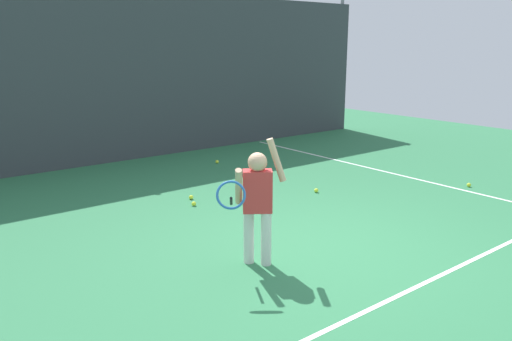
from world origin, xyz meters
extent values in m
plane|color=#2D7247|center=(0.00, 0.00, 0.00)|extent=(20.00, 20.00, 0.00)
cube|color=white|center=(0.00, -1.25, 0.00)|extent=(9.00, 0.05, 0.00)
cube|color=white|center=(3.50, 1.00, 0.00)|extent=(0.05, 9.00, 0.00)
cube|color=#383D42|center=(0.00, 5.65, 1.63)|extent=(13.12, 0.08, 3.27)
cylinder|color=slate|center=(0.00, 5.71, 1.71)|extent=(0.09, 0.09, 3.42)
cylinder|color=slate|center=(6.41, 5.71, 1.71)|extent=(0.09, 0.09, 3.42)
cylinder|color=silver|center=(-0.86, 0.20, 0.29)|extent=(0.11, 0.11, 0.58)
cylinder|color=silver|center=(-0.75, 0.04, 0.29)|extent=(0.11, 0.11, 0.58)
cube|color=red|center=(-0.81, 0.12, 0.80)|extent=(0.34, 0.31, 0.44)
sphere|color=tan|center=(-0.81, 0.12, 1.10)|extent=(0.20, 0.20, 0.20)
cylinder|color=tan|center=(-0.64, 0.03, 1.12)|extent=(0.21, 0.18, 0.46)
cylinder|color=tan|center=(-1.00, 0.19, 0.87)|extent=(0.22, 0.27, 0.43)
cylinder|color=black|center=(-1.13, 0.13, 0.75)|extent=(0.16, 0.21, 0.15)
torus|color=#2666B2|center=(-1.26, -0.05, 0.88)|extent=(0.33, 0.30, 0.26)
sphere|color=#CCE033|center=(3.75, 0.32, 0.03)|extent=(0.07, 0.07, 0.07)
sphere|color=#CCE033|center=(-0.18, 2.53, 0.03)|extent=(0.07, 0.07, 0.07)
sphere|color=#CCE033|center=(1.12, 2.49, 0.03)|extent=(0.07, 0.07, 0.07)
sphere|color=#CCE033|center=(1.45, 4.26, 0.03)|extent=(0.07, 0.07, 0.07)
sphere|color=#CCE033|center=(-0.31, 2.23, 0.03)|extent=(0.07, 0.07, 0.07)
sphere|color=#CCE033|center=(1.56, 1.63, 0.03)|extent=(0.07, 0.07, 0.07)
camera|label=1|loc=(-3.90, -3.80, 2.27)|focal=35.59mm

